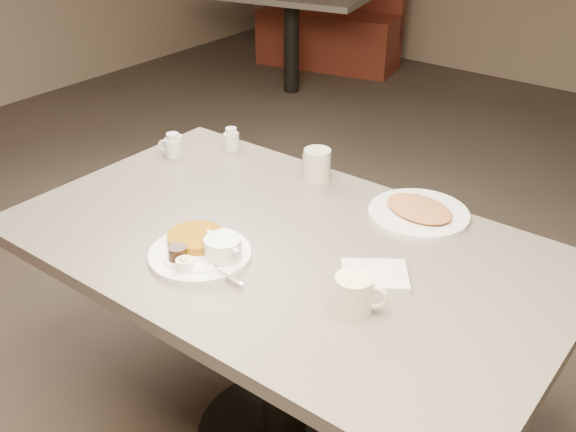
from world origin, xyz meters
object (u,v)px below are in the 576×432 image
Objects in this scene: creamer_left at (173,146)px; coffee_mug_near at (355,293)px; hash_plate at (419,212)px; creamer_right at (231,140)px; booth_back_left at (328,17)px; main_plate at (203,249)px; diner_table at (284,293)px; coffee_mug_far at (317,164)px.

coffee_mug_near is at bearing -20.03° from creamer_left.
hash_plate is (-0.09, 0.48, -0.03)m from coffee_mug_near.
booth_back_left is (-1.67, 3.02, -0.38)m from creamer_right.
creamer_left is (-0.52, 0.39, 0.01)m from main_plate.
main_plate is 0.63m from hash_plate.
booth_back_left reaches higher than hash_plate.
main_plate is 0.43m from coffee_mug_near.
creamer_left is 3.55m from booth_back_left.
creamer_right is (0.12, 0.16, 0.00)m from creamer_left.
creamer_right is 0.23× the size of hash_plate.
booth_back_left reaches higher than main_plate.
diner_table is 0.40m from coffee_mug_near.
coffee_mug_near is 1.69× the size of creamer_right.
booth_back_left reaches higher than creamer_right.
creamer_left is 0.05× the size of booth_back_left.
coffee_mug_far is at bearing 177.32° from hash_plate.
coffee_mug_near is 0.97m from creamer_right.
coffee_mug_near is 1.03× the size of coffee_mug_far.
coffee_mug_far is at bearing 132.88° from coffee_mug_near.
main_plate is at bearing -37.16° from creamer_left.
booth_back_left is at bearing 128.39° from hash_plate.
hash_plate is 0.22× the size of booth_back_left.
hash_plate reaches higher than diner_table.
coffee_mug_near is at bearing -31.34° from creamer_right.
creamer_right is at bearing 148.66° from coffee_mug_near.
booth_back_left is at bearing 116.01° from creamer_left.
diner_table is at bearing -122.48° from hash_plate.
main_plate is at bearing -173.60° from coffee_mug_near.
creamer_left is 0.87m from hash_plate.
main_plate is 0.65m from creamer_left.
hash_plate is 3.90m from booth_back_left.
coffee_mug_near is 0.68m from coffee_mug_far.
creamer_right is (-0.83, 0.50, -0.01)m from coffee_mug_near.
creamer_left is at bearing -63.99° from booth_back_left.
creamer_left is at bearing -128.03° from creamer_right.
coffee_mug_far reaches higher than creamer_left.
booth_back_left reaches higher than coffee_mug_near.
diner_table is 0.29m from main_plate.
main_plate is at bearing -122.54° from hash_plate.
hash_plate is (0.86, 0.14, -0.02)m from creamer_left.
coffee_mug_far is 1.64× the size of creamer_right.
diner_table is at bearing 57.33° from main_plate.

